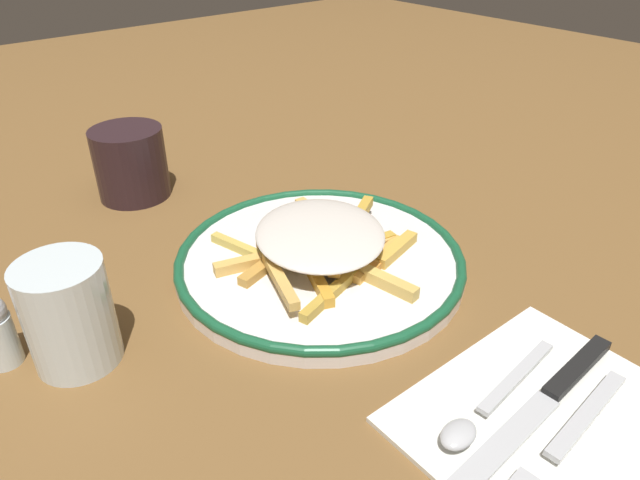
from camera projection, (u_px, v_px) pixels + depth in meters
name	position (u px, v px, depth m)	size (l,w,h in m)	color
ground_plane	(320.00, 268.00, 0.61)	(2.60, 2.60, 0.00)	brown
plate	(320.00, 260.00, 0.60)	(0.30, 0.30, 0.02)	white
fries_heap	(324.00, 241.00, 0.59)	(0.22, 0.21, 0.04)	#EEBE5E
napkin	(537.00, 414.00, 0.43)	(0.16, 0.21, 0.01)	white
fork	(566.00, 441.00, 0.40)	(0.03, 0.18, 0.01)	silver
knife	(552.00, 394.00, 0.44)	(0.03, 0.21, 0.01)	black
spoon	(483.00, 410.00, 0.43)	(0.03, 0.15, 0.01)	silver
water_glass	(69.00, 314.00, 0.47)	(0.07, 0.07, 0.09)	silver
coffee_mug	(130.00, 163.00, 0.73)	(0.12, 0.09, 0.09)	#2C1C20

